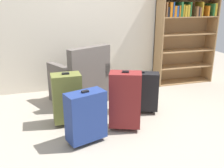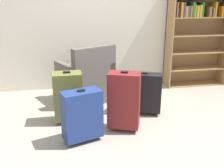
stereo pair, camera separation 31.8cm
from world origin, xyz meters
TOP-DOWN VIEW (x-y plane):
  - ground_plane at (0.00, 0.00)m, footprint 8.86×8.86m
  - back_wall at (0.00, 1.88)m, footprint 5.06×0.10m
  - bookshelf at (1.77, 1.66)m, footprint 1.12×0.34m
  - armchair at (-0.28, 1.21)m, footprint 0.94×0.94m
  - mug at (0.33, 1.32)m, footprint 0.12×0.08m
  - suitcase_dark_red at (0.09, 0.14)m, footprint 0.43×0.34m
  - suitcase_olive at (-0.58, 0.48)m, footprint 0.36×0.25m
  - suitcase_black at (0.47, 0.55)m, footprint 0.51×0.36m
  - suitcase_navy_blue at (-0.43, -0.04)m, footprint 0.48×0.34m

SIDE VIEW (x-z plane):
  - ground_plane at x=0.00m, z-range 0.00..0.00m
  - mug at x=0.33m, z-range 0.00..0.10m
  - armchair at x=-0.28m, z-range -0.13..0.77m
  - suitcase_black at x=0.47m, z-range 0.01..0.62m
  - suitcase_navy_blue at x=-0.43m, z-range 0.01..0.64m
  - suitcase_olive at x=-0.58m, z-range 0.01..0.71m
  - suitcase_dark_red at x=0.09m, z-range 0.01..0.77m
  - bookshelf at x=1.77m, z-range 0.21..2.06m
  - back_wall at x=0.00m, z-range 0.00..2.60m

